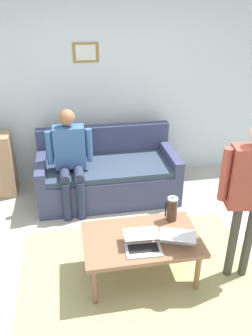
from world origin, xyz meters
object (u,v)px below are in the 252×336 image
(couch, at_px, (107,174))
(laptop_center, at_px, (143,244))
(laptop_left, at_px, (178,236))
(french_press, at_px, (172,209))
(person_standing, at_px, (252,185))
(coffee_table, at_px, (141,242))
(person_seated, at_px, (70,156))

(couch, distance_m, laptop_center, 1.71)
(laptop_left, distance_m, laptop_center, 0.34)
(french_press, relative_size, person_standing, 0.18)
(couch, height_order, person_standing, person_standing)
(laptop_center, bearing_deg, couch, -86.62)
(coffee_table, bearing_deg, french_press, -147.94)
(laptop_center, bearing_deg, french_press, -135.98)
(person_standing, xyz_separation_m, person_seated, (1.51, -1.48, -0.29))
(couch, distance_m, coffee_table, 1.56)
(person_standing, bearing_deg, couch, -58.62)
(couch, xyz_separation_m, laptop_left, (-0.44, 1.64, 0.20))
(couch, distance_m, person_seated, 0.67)
(couch, relative_size, laptop_center, 5.42)
(couch, bearing_deg, laptop_center, 93.38)
(laptop_center, distance_m, french_press, 0.53)
(couch, relative_size, person_standing, 1.14)
(french_press, xyz_separation_m, person_seated, (0.95, -1.10, 0.14))
(coffee_table, relative_size, person_seated, 0.85)
(coffee_table, distance_m, french_press, 0.45)
(laptop_left, bearing_deg, couch, -75.00)
(laptop_left, xyz_separation_m, person_seated, (0.91, -1.42, 0.23))
(couch, bearing_deg, person_standing, 121.38)
(coffee_table, bearing_deg, laptop_center, 80.77)
(coffee_table, xyz_separation_m, french_press, (-0.35, -0.22, 0.18))
(person_seated, bearing_deg, coffee_table, 114.17)
(french_press, bearing_deg, person_seated, -49.29)
(person_standing, height_order, person_seated, person_standing)
(couch, height_order, french_press, couch)
(person_seated, bearing_deg, french_press, 130.71)
(laptop_left, relative_size, person_standing, 0.27)
(laptop_left, distance_m, person_standing, 0.79)
(person_standing, distance_m, person_seated, 2.13)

